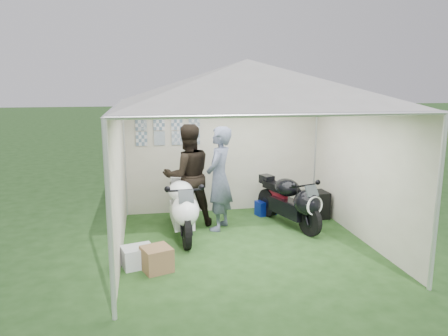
{
  "coord_description": "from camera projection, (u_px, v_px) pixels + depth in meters",
  "views": [
    {
      "loc": [
        -1.59,
        -6.7,
        2.69
      ],
      "look_at": [
        -0.3,
        0.35,
        1.24
      ],
      "focal_mm": 35.0,
      "sensor_mm": 36.0,
      "label": 1
    }
  ],
  "objects": [
    {
      "name": "motorcycle_black",
      "position": [
        291.0,
        200.0,
        8.03
      ],
      "size": [
        0.81,
        1.8,
        0.91
      ],
      "rotation": [
        0.0,
        0.0,
        0.31
      ],
      "color": "black",
      "rests_on": "ground"
    },
    {
      "name": "paddock_stand",
      "position": [
        266.0,
        208.0,
        8.83
      ],
      "size": [
        0.45,
        0.35,
        0.29
      ],
      "primitive_type": "cube",
      "rotation": [
        0.0,
        0.0,
        0.31
      ],
      "color": "#102AC9",
      "rests_on": "ground"
    },
    {
      "name": "crate_1",
      "position": [
        157.0,
        259.0,
        6.24
      ],
      "size": [
        0.5,
        0.5,
        0.35
      ],
      "primitive_type": "cube",
      "rotation": [
        0.0,
        0.0,
        0.35
      ],
      "color": "brown",
      "rests_on": "ground"
    },
    {
      "name": "crate_0",
      "position": [
        138.0,
        256.0,
        6.39
      ],
      "size": [
        0.52,
        0.45,
        0.3
      ],
      "primitive_type": "cube",
      "rotation": [
        0.0,
        0.0,
        0.27
      ],
      "color": "#B0B6B9",
      "rests_on": "ground"
    },
    {
      "name": "person_blue_jacket",
      "position": [
        219.0,
        179.0,
        7.85
      ],
      "size": [
        0.73,
        0.82,
        1.88
      ],
      "primitive_type": "imported",
      "rotation": [
        0.0,
        0.0,
        -2.09
      ],
      "color": "slate",
      "rests_on": "ground"
    },
    {
      "name": "motorcycle_white",
      "position": [
        182.0,
        206.0,
        7.53
      ],
      "size": [
        0.48,
        1.99,
        0.98
      ],
      "rotation": [
        0.0,
        0.0,
        0.03
      ],
      "color": "black",
      "rests_on": "ground"
    },
    {
      "name": "person_dark_jacket",
      "position": [
        188.0,
        176.0,
        8.04
      ],
      "size": [
        1.03,
        0.87,
        1.91
      ],
      "primitive_type": "imported",
      "rotation": [
        0.0,
        0.0,
        3.31
      ],
      "color": "black",
      "rests_on": "ground"
    },
    {
      "name": "equipment_box",
      "position": [
        314.0,
        205.0,
        8.62
      ],
      "size": [
        0.56,
        0.46,
        0.53
      ],
      "primitive_type": "cube",
      "rotation": [
        0.0,
        0.0,
        0.07
      ],
      "color": "black",
      "rests_on": "ground"
    },
    {
      "name": "canopy_tent",
      "position": [
        246.0,
        87.0,
        6.79
      ],
      "size": [
        5.66,
        5.66,
        3.0
      ],
      "color": "silver",
      "rests_on": "ground"
    },
    {
      "name": "ground",
      "position": [
        245.0,
        244.0,
        7.27
      ],
      "size": [
        80.0,
        80.0,
        0.0
      ],
      "primitive_type": "plane",
      "color": "#1E4016",
      "rests_on": "ground"
    }
  ]
}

